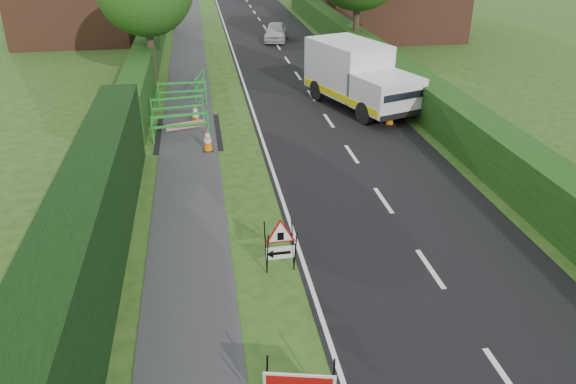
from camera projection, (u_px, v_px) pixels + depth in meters
ground at (335, 307)px, 11.71m from camera, size 120.00×120.00×0.00m
road_surface at (261, 21)px, 43.04m from camera, size 6.00×90.00×0.02m
footpath at (188, 23)px, 42.25m from camera, size 2.00×90.00×0.02m
hedge_west_near at (86, 332)px, 11.00m from camera, size 1.10×18.00×2.50m
hedge_west_far at (151, 65)px, 30.47m from camera, size 1.00×24.00×1.80m
hedge_east at (389, 86)px, 26.79m from camera, size 1.20×50.00×1.50m
triangle_sign at (279, 242)px, 12.49m from camera, size 0.81×0.81×1.16m
works_van at (358, 75)px, 23.31m from camera, size 3.94×6.08×2.60m
traffic_cone_0 at (390, 115)px, 21.73m from camera, size 0.38×0.38×0.79m
traffic_cone_1 at (389, 99)px, 23.56m from camera, size 0.38×0.38×0.79m
traffic_cone_2 at (356, 80)px, 26.29m from camera, size 0.38×0.38×0.79m
traffic_cone_3 at (208, 140)px, 19.28m from camera, size 0.38×0.38×0.79m
traffic_cone_4 at (196, 115)px, 21.75m from camera, size 0.38×0.38×0.79m
ped_barrier_0 at (180, 123)px, 20.14m from camera, size 2.09×0.62×1.00m
ped_barrier_1 at (177, 105)px, 22.05m from camera, size 2.09×0.59×1.00m
ped_barrier_2 at (182, 90)px, 23.99m from camera, size 2.06×0.37×1.00m
ped_barrier_3 at (200, 82)px, 25.13m from camera, size 0.78×2.09×1.00m
redwhite_plank at (187, 137)px, 20.68m from camera, size 1.45×0.44×0.25m
hatchback_car at (276, 32)px, 36.14m from camera, size 2.02×3.58×1.15m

